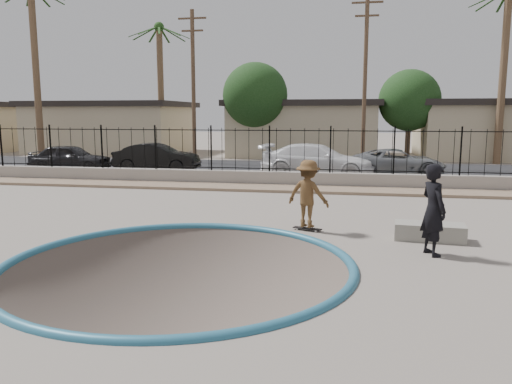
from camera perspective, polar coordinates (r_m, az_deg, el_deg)
The scene contains 25 objects.
ground at distance 22.72m, azimuth 2.20°, elevation -1.42°, with size 120.00×120.00×2.20m, color slate.
bowl_pit at distance 10.12m, azimuth -8.74°, elevation -8.24°, with size 6.84×6.84×1.80m, color #51463E, non-canonical shape.
coping_ring at distance 10.12m, azimuth -8.74°, elevation -8.24°, with size 7.04×7.04×0.20m, color #26617D.
rock_strip at distance 19.80m, azimuth 1.03°, elevation 0.45°, with size 42.00×1.60×0.11m, color #967B62.
retaining_wall at distance 20.85m, azimuth 1.53°, elevation 1.55°, with size 42.00×0.45×0.60m, color gray.
fence at distance 20.73m, azimuth 1.55°, elevation 4.84°, with size 40.00×0.04×1.80m.
street at distance 27.47m, azimuth 3.75°, elevation 2.72°, with size 90.00×8.00×0.04m, color black.
house_west at distance 40.93m, azimuth -16.01°, elevation 7.17°, with size 11.60×8.60×3.90m.
house_center at distance 36.77m, azimuth 5.57°, elevation 7.31°, with size 10.60×8.60×3.90m.
house_east at distance 38.17m, azimuth 27.14°, elevation 6.44°, with size 12.60×8.60×3.90m.
palm_left at distance 36.64m, azimuth -24.07°, elevation 15.98°, with size 2.30×2.30×11.30m.
palm_mid at distance 36.79m, azimuth -10.92°, elevation 14.55°, with size 2.30×2.30×9.30m.
palm_right at distance 33.57m, azimuth 26.64°, elevation 15.45°, with size 2.30×2.30×10.30m.
utility_pole_left at distance 30.60m, azimuth -7.17°, elevation 12.08°, with size 1.70×0.24×9.00m.
utility_pole_mid at distance 29.19m, azimuth 12.35°, elevation 12.61°, with size 1.70×0.24×9.50m.
street_tree_left at distance 33.72m, azimuth -0.09°, elevation 10.98°, with size 4.32×4.32×6.36m.
street_tree_mid at distance 34.33m, azimuth 17.13°, elevation 9.97°, with size 3.96×3.96×5.83m.
skater at distance 12.77m, azimuth 5.96°, elevation -0.63°, with size 1.11×0.64×1.72m, color brown.
skateboard at distance 12.93m, azimuth 5.90°, elevation -4.17°, with size 0.78×0.39×0.07m.
videographer at distance 11.12m, azimuth 19.62°, elevation -1.92°, with size 0.71×0.47×1.95m, color black.
concrete_ledge at distance 12.58m, azimuth 19.21°, elevation -4.31°, with size 1.60×0.70×0.40m, color gray.
car_a at distance 27.55m, azimuth -20.45°, elevation 3.69°, with size 1.65×4.10×1.40m, color black.
car_b at distance 26.26m, azimuth -11.27°, elevation 3.89°, with size 1.52×4.35×1.43m, color black.
car_c at distance 23.66m, azimuth 7.01°, elevation 3.60°, with size 2.16×5.31×1.54m, color white.
car_d at distance 25.33m, azimuth 15.87°, elevation 3.34°, with size 2.08×4.51×1.25m, color gray.
Camera 1 is at (3.26, -10.12, 2.96)m, focal length 35.00 mm.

